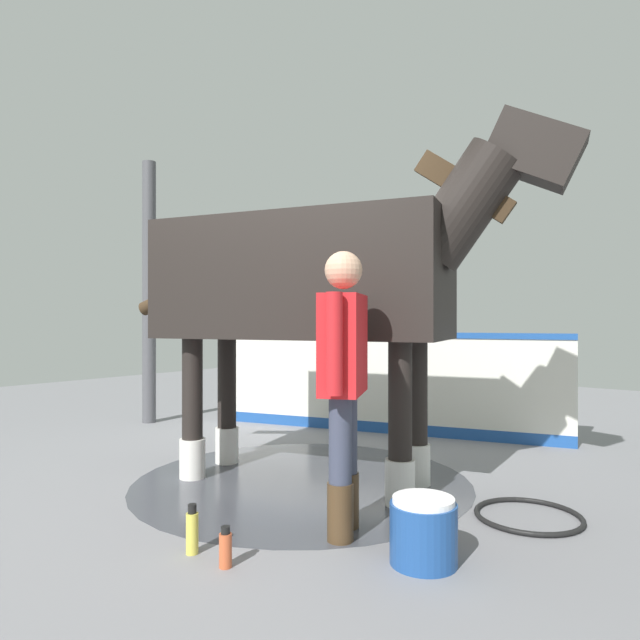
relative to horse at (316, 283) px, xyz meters
name	(u,v)px	position (x,y,z in m)	size (l,w,h in m)	color
ground_plane	(258,482)	(0.39, 0.23, -1.54)	(16.00, 16.00, 0.02)	gray
wet_patch	(302,481)	(0.11, 0.03, -1.52)	(2.58, 2.58, 0.00)	#42444C
barrier_wall	(378,386)	(0.68, -1.91, -1.01)	(3.87, 1.21, 1.11)	silver
roof_post_far	(149,292)	(3.17, -0.66, 0.06)	(0.16, 0.16, 3.16)	#4C4C51
horse	(316,283)	(0.00, 0.00, 0.00)	(3.45, 1.50, 2.63)	black
handler	(343,371)	(-0.76, 0.68, -0.58)	(0.41, 0.60, 1.64)	#47331E
wash_bucket	(423,531)	(-1.32, 0.74, -1.36)	(0.34, 0.34, 0.34)	#1E478C
bottle_shampoo	(192,531)	(-0.30, 1.40, -1.41)	(0.07, 0.07, 0.26)	#D8CC4C
bottle_spray	(225,549)	(-0.56, 1.40, -1.43)	(0.06, 0.06, 0.21)	#CC5933
hose_coil	(528,516)	(-1.51, -0.25, -1.51)	(0.66, 0.66, 0.03)	black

